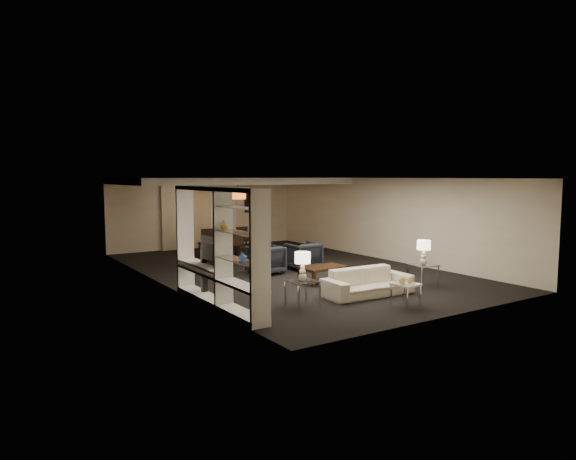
{
  "coord_description": "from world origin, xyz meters",
  "views": [
    {
      "loc": [
        -7.5,
        -11.59,
        2.55
      ],
      "look_at": [
        0.0,
        0.0,
        1.1
      ],
      "focal_mm": 32.0,
      "sensor_mm": 36.0,
      "label": 1
    }
  ],
  "objects_px": {
    "armchair_left": "(266,260)",
    "table_lamp_left": "(303,266)",
    "dining_table": "(232,248)",
    "table_lamp_right": "(424,252)",
    "television": "(208,251)",
    "chair_nr": "(259,244)",
    "marble_table": "(405,295)",
    "chair_nm": "(242,246)",
    "pendant_light": "(238,195)",
    "vase_blue": "(242,256)",
    "coffee_table": "(323,274)",
    "side_table_left": "(302,294)",
    "side_table_right": "(423,275)",
    "floor_lamp": "(181,226)",
    "vase_amber": "(224,225)",
    "chair_fr": "(240,240)",
    "chair_fm": "(223,241)",
    "sofa": "(368,282)",
    "armchair_right": "(303,256)",
    "chair_fl": "(206,242)",
    "floor_speaker": "(204,272)",
    "chair_nl": "(224,247)"
  },
  "relations": [
    {
      "from": "armchair_left",
      "to": "table_lamp_left",
      "type": "bearing_deg",
      "value": 66.35
    },
    {
      "from": "dining_table",
      "to": "table_lamp_right",
      "type": "bearing_deg",
      "value": -65.66
    },
    {
      "from": "television",
      "to": "chair_nr",
      "type": "relative_size",
      "value": 1.08
    },
    {
      "from": "marble_table",
      "to": "chair_nm",
      "type": "height_order",
      "value": "chair_nm"
    },
    {
      "from": "pendant_light",
      "to": "vase_blue",
      "type": "height_order",
      "value": "pendant_light"
    },
    {
      "from": "coffee_table",
      "to": "side_table_left",
      "type": "height_order",
      "value": "side_table_left"
    },
    {
      "from": "side_table_right",
      "to": "television",
      "type": "relative_size",
      "value": 0.56
    },
    {
      "from": "pendant_light",
      "to": "floor_lamp",
      "type": "xyz_separation_m",
      "value": [
        -1.58,
        1.07,
        -1.01
      ]
    },
    {
      "from": "coffee_table",
      "to": "vase_amber",
      "type": "height_order",
      "value": "vase_amber"
    },
    {
      "from": "table_lamp_left",
      "to": "television",
      "type": "height_order",
      "value": "television"
    },
    {
      "from": "television",
      "to": "vase_blue",
      "type": "height_order",
      "value": "television"
    },
    {
      "from": "vase_blue",
      "to": "chair_fr",
      "type": "relative_size",
      "value": 0.18
    },
    {
      "from": "chair_fm",
      "to": "chair_fr",
      "type": "bearing_deg",
      "value": 176.27
    },
    {
      "from": "chair_fm",
      "to": "coffee_table",
      "type": "bearing_deg",
      "value": 87.67
    },
    {
      "from": "coffee_table",
      "to": "vase_blue",
      "type": "bearing_deg",
      "value": -150.35
    },
    {
      "from": "side_table_left",
      "to": "marble_table",
      "type": "xyz_separation_m",
      "value": [
        1.7,
        -1.1,
        -0.03
      ]
    },
    {
      "from": "floor_lamp",
      "to": "side_table_left",
      "type": "bearing_deg",
      "value": -94.37
    },
    {
      "from": "table_lamp_left",
      "to": "vase_amber",
      "type": "xyz_separation_m",
      "value": [
        -1.42,
        0.54,
        0.85
      ]
    },
    {
      "from": "marble_table",
      "to": "table_lamp_left",
      "type": "bearing_deg",
      "value": 147.09
    },
    {
      "from": "armchair_left",
      "to": "marble_table",
      "type": "height_order",
      "value": "armchair_left"
    },
    {
      "from": "sofa",
      "to": "side_table_right",
      "type": "distance_m",
      "value": 1.7
    },
    {
      "from": "television",
      "to": "chair_fm",
      "type": "distance_m",
      "value": 6.22
    },
    {
      "from": "armchair_right",
      "to": "chair_fl",
      "type": "bearing_deg",
      "value": -67.85
    },
    {
      "from": "table_lamp_left",
      "to": "marble_table",
      "type": "bearing_deg",
      "value": -32.91
    },
    {
      "from": "dining_table",
      "to": "chair_fl",
      "type": "xyz_separation_m",
      "value": [
        -0.6,
        0.65,
        0.15
      ]
    },
    {
      "from": "vase_blue",
      "to": "dining_table",
      "type": "bearing_deg",
      "value": 64.78
    },
    {
      "from": "dining_table",
      "to": "side_table_right",
      "type": "bearing_deg",
      "value": -65.66
    },
    {
      "from": "marble_table",
      "to": "television",
      "type": "bearing_deg",
      "value": 141.21
    },
    {
      "from": "side_table_left",
      "to": "television",
      "type": "distance_m",
      "value": 2.11
    },
    {
      "from": "sofa",
      "to": "table_lamp_left",
      "type": "xyz_separation_m",
      "value": [
        -1.7,
        0.0,
        0.5
      ]
    },
    {
      "from": "pendant_light",
      "to": "chair_nr",
      "type": "distance_m",
      "value": 2.04
    },
    {
      "from": "table_lamp_right",
      "to": "floor_speaker",
      "type": "height_order",
      "value": "table_lamp_right"
    },
    {
      "from": "armchair_left",
      "to": "floor_lamp",
      "type": "relative_size",
      "value": 0.45
    },
    {
      "from": "marble_table",
      "to": "armchair_left",
      "type": "bearing_deg",
      "value": 97.77
    },
    {
      "from": "floor_speaker",
      "to": "chair_nl",
      "type": "relative_size",
      "value": 1.16
    },
    {
      "from": "sofa",
      "to": "marble_table",
      "type": "xyz_separation_m",
      "value": [
        -0.0,
        -1.1,
        -0.06
      ]
    },
    {
      "from": "table_lamp_right",
      "to": "chair_fm",
      "type": "xyz_separation_m",
      "value": [
        -1.83,
        6.82,
        -0.34
      ]
    },
    {
      "from": "marble_table",
      "to": "chair_fm",
      "type": "relative_size",
      "value": 0.5
    },
    {
      "from": "television",
      "to": "chair_nm",
      "type": "bearing_deg",
      "value": -35.56
    },
    {
      "from": "vase_amber",
      "to": "chair_nm",
      "type": "bearing_deg",
      "value": 59.06
    },
    {
      "from": "coffee_table",
      "to": "table_lamp_right",
      "type": "height_order",
      "value": "table_lamp_right"
    },
    {
      "from": "table_lamp_right",
      "to": "floor_speaker",
      "type": "bearing_deg",
      "value": 159.42
    },
    {
      "from": "vase_blue",
      "to": "chair_fm",
      "type": "height_order",
      "value": "vase_blue"
    },
    {
      "from": "vase_blue",
      "to": "floor_lamp",
      "type": "relative_size",
      "value": 0.09
    },
    {
      "from": "coffee_table",
      "to": "floor_speaker",
      "type": "height_order",
      "value": "floor_speaker"
    },
    {
      "from": "chair_nl",
      "to": "chair_nm",
      "type": "height_order",
      "value": "same"
    },
    {
      "from": "table_lamp_left",
      "to": "vase_blue",
      "type": "distance_m",
      "value": 1.47
    },
    {
      "from": "table_lamp_right",
      "to": "marble_table",
      "type": "xyz_separation_m",
      "value": [
        -1.7,
        -1.1,
        -0.57
      ]
    },
    {
      "from": "table_lamp_right",
      "to": "floor_lamp",
      "type": "xyz_separation_m",
      "value": [
        -2.79,
        8.01,
        0.12
      ]
    },
    {
      "from": "pendant_light",
      "to": "chair_fm",
      "type": "xyz_separation_m",
      "value": [
        -0.62,
        -0.12,
        -1.46
      ]
    }
  ]
}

